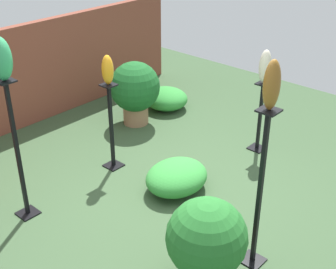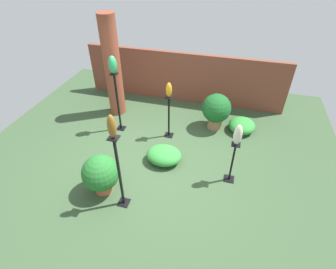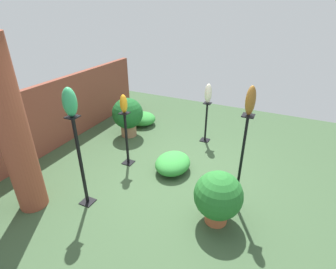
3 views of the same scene
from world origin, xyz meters
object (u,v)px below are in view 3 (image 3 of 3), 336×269
object	(u,v)px
pedestal_ivory	(206,124)
art_vase_amber	(124,104)
pedestal_bronze	(240,166)
potted_plant_walkway_edge	(218,196)
art_vase_bronze	(251,101)
art_vase_jade	(70,102)
pedestal_amber	(127,141)
potted_plant_front_right	(128,115)
art_vase_ivory	(208,93)
brick_pillar	(13,132)
pedestal_jade	(81,166)

from	to	relation	value
pedestal_ivory	art_vase_amber	size ratio (longest dim) A/B	2.67
pedestal_bronze	potted_plant_walkway_edge	distance (m)	0.57
art_vase_bronze	art_vase_jade	world-z (taller)	art_vase_bronze
pedestal_amber	potted_plant_front_right	world-z (taller)	pedestal_amber
art_vase_ivory	pedestal_amber	bearing A→B (deg)	145.15
potted_plant_walkway_edge	art_vase_bronze	bearing A→B (deg)	-20.19
brick_pillar	art_vase_jade	xyz separation A→B (m)	(0.39, -0.73, 0.41)
pedestal_jade	art_vase_jade	world-z (taller)	art_vase_jade
art_vase_ivory	art_vase_jade	size ratio (longest dim) A/B	1.04
brick_pillar	pedestal_amber	size ratio (longest dim) A/B	2.39
art_vase_amber	art_vase_ivory	xyz separation A→B (m)	(1.54, -1.07, -0.12)
pedestal_ivory	potted_plant_walkway_edge	bearing A→B (deg)	-158.09
brick_pillar	art_vase_jade	distance (m)	0.92
art_vase_amber	art_vase_ivory	size ratio (longest dim) A/B	0.81
pedestal_bronze	pedestal_ivory	bearing A→B (deg)	31.26
pedestal_bronze	potted_plant_front_right	bearing A→B (deg)	65.42
potted_plant_front_right	pedestal_jade	bearing A→B (deg)	-163.13
art_vase_bronze	art_vase_ivory	size ratio (longest dim) A/B	0.96
pedestal_jade	art_vase_ivory	bearing A→B (deg)	-20.38
pedestal_bronze	art_vase_ivory	distance (m)	2.15
potted_plant_walkway_edge	art_vase_jade	bearing A→B (deg)	104.19
pedestal_bronze	art_vase_jade	xyz separation A→B (m)	(-0.97, 2.13, 0.98)
pedestal_ivory	art_vase_bronze	xyz separation A→B (m)	(-1.80, -1.10, 1.31)
pedestal_amber	art_vase_amber	xyz separation A→B (m)	(0.00, 0.00, 0.75)
art_vase_ivory	brick_pillar	bearing A→B (deg)	151.00
brick_pillar	pedestal_ivory	world-z (taller)	brick_pillar
pedestal_amber	art_vase_amber	world-z (taller)	art_vase_amber
art_vase_ivory	pedestal_ivory	bearing A→B (deg)	0.00
pedestal_ivory	art_vase_ivory	bearing A→B (deg)	0.00
art_vase_jade	brick_pillar	bearing A→B (deg)	118.46
pedestal_amber	potted_plant_walkway_edge	bearing A→B (deg)	-110.53
pedestal_ivory	art_vase_bronze	world-z (taller)	art_vase_bronze
art_vase_jade	art_vase_amber	bearing A→B (deg)	1.84
art_vase_ivory	art_vase_jade	xyz separation A→B (m)	(-2.78, 1.03, 0.56)
art_vase_ivory	art_vase_bronze	bearing A→B (deg)	-148.74
potted_plant_walkway_edge	art_vase_amber	bearing A→B (deg)	69.47
potted_plant_front_right	art_vase_bronze	bearing A→B (deg)	-114.58
pedestal_bronze	potted_plant_walkway_edge	xyz separation A→B (m)	(-0.48, 0.18, -0.25)
art_vase_amber	art_vase_jade	bearing A→B (deg)	-178.16
pedestal_ivory	potted_plant_front_right	xyz separation A→B (m)	(-0.52, 1.72, 0.11)
pedestal_bronze	brick_pillar	bearing A→B (deg)	115.59
brick_pillar	potted_plant_walkway_edge	size ratio (longest dim) A/B	3.14
pedestal_amber	pedestal_ivory	xyz separation A→B (m)	(1.54, -1.07, -0.08)
pedestal_amber	art_vase_jade	size ratio (longest dim) A/B	2.65
brick_pillar	pedestal_bronze	size ratio (longest dim) A/B	1.68
pedestal_ivory	pedestal_jade	bearing A→B (deg)	159.62
pedestal_ivory	art_vase_ivory	distance (m)	0.71
pedestal_amber	art_vase_bronze	xyz separation A→B (m)	(-0.27, -2.17, 1.23)
pedestal_bronze	potted_plant_walkway_edge	bearing A→B (deg)	159.81
art_vase_ivory	potted_plant_walkway_edge	distance (m)	2.55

